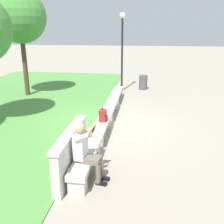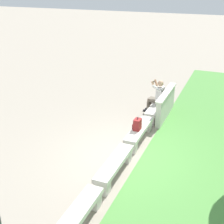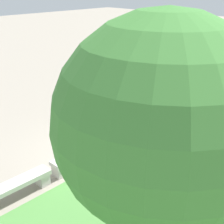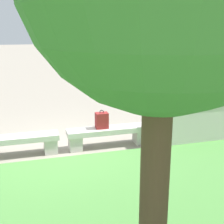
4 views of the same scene
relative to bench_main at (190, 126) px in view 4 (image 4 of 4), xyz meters
name	(u,v)px [view 4 (image 4 of 4)]	position (x,y,z in m)	size (l,w,h in m)	color
ground_plane	(63,151)	(3.14, 0.00, -0.30)	(80.00, 80.00, 0.00)	gray
bench_main	(190,126)	(0.00, 0.00, 0.00)	(1.91, 0.40, 0.45)	beige
bench_near	(109,134)	(2.10, 0.00, 0.00)	(1.91, 0.40, 0.45)	beige
bench_mid	(13,143)	(4.19, 0.00, 0.00)	(1.91, 0.40, 0.45)	beige
backrest_wall_with_plaque	(198,122)	(0.00, 0.34, 0.22)	(2.25, 0.24, 1.01)	beige
person_photographer	(201,107)	(-0.29, -0.08, 0.44)	(0.51, 0.76, 1.32)	black
backpack	(102,121)	(2.25, -0.03, 0.33)	(0.28, 0.24, 0.43)	maroon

